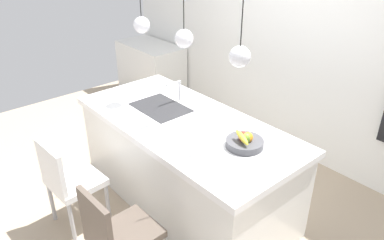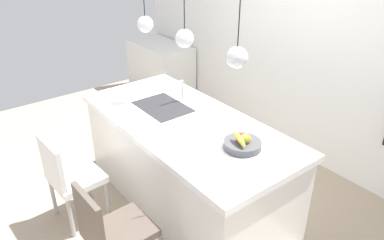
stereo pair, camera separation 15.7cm
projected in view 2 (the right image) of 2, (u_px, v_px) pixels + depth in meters
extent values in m
plane|color=tan|center=(186.00, 199.00, 3.78)|extent=(6.60, 6.60, 0.00)
cube|color=white|center=(306.00, 46.00, 4.06)|extent=(6.00, 0.10, 2.60)
cube|color=white|center=(186.00, 165.00, 3.58)|extent=(2.17, 0.97, 0.84)
cube|color=white|center=(185.00, 124.00, 3.37)|extent=(2.23, 1.03, 0.06)
cube|color=#2D2D30|center=(163.00, 107.00, 3.62)|extent=(0.56, 0.40, 0.02)
cylinder|color=silver|center=(182.00, 91.00, 3.70)|extent=(0.02, 0.02, 0.22)
cylinder|color=silver|center=(176.00, 83.00, 3.61)|extent=(0.02, 0.16, 0.02)
cylinder|color=#4C4C51|center=(242.00, 145.00, 2.94)|extent=(0.31, 0.31, 0.06)
sphere|color=#B22D1E|center=(241.00, 138.00, 2.91)|extent=(0.08, 0.08, 0.08)
sphere|color=olive|center=(244.00, 139.00, 2.89)|extent=(0.08, 0.08, 0.08)
sphere|color=orange|center=(246.00, 139.00, 2.90)|extent=(0.08, 0.08, 0.08)
ellipsoid|color=yellow|center=(239.00, 139.00, 2.86)|extent=(0.19, 0.09, 0.09)
cube|color=white|center=(161.00, 69.00, 5.96)|extent=(1.10, 0.60, 0.84)
cube|color=white|center=(76.00, 177.00, 3.35)|extent=(0.47, 0.45, 0.06)
cube|color=white|center=(51.00, 164.00, 3.13)|extent=(0.42, 0.07, 0.41)
cylinder|color=#B2B2B7|center=(108.00, 200.00, 3.44)|extent=(0.04, 0.04, 0.42)
cylinder|color=#B2B2B7|center=(88.00, 181.00, 3.69)|extent=(0.04, 0.04, 0.42)
cylinder|color=#B2B2B7|center=(71.00, 218.00, 3.23)|extent=(0.04, 0.04, 0.42)
cylinder|color=#B2B2B7|center=(53.00, 197.00, 3.49)|extent=(0.04, 0.04, 0.42)
cube|color=brown|center=(120.00, 232.00, 2.77)|extent=(0.42, 0.48, 0.06)
cube|color=brown|center=(89.00, 220.00, 2.53)|extent=(0.39, 0.05, 0.43)
cylinder|color=#B2B2B7|center=(134.00, 230.00, 3.11)|extent=(0.04, 0.04, 0.41)
sphere|color=silver|center=(145.00, 24.00, 3.44)|extent=(0.15, 0.15, 0.15)
sphere|color=silver|center=(185.00, 39.00, 3.01)|extent=(0.15, 0.15, 0.15)
sphere|color=silver|center=(237.00, 57.00, 2.58)|extent=(0.15, 0.15, 0.15)
cylinder|color=black|center=(240.00, 1.00, 2.40)|extent=(0.01, 0.01, 0.60)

